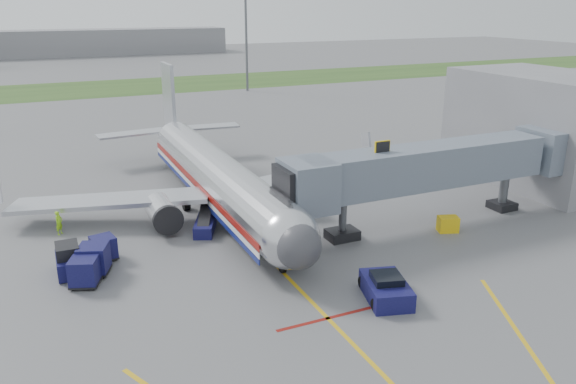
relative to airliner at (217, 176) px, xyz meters
name	(u,v)px	position (x,y,z in m)	size (l,w,h in m)	color
ground	(296,286)	(0.00, -15.25, -2.65)	(400.00, 400.00, 0.00)	#565659
grass_strip	(103,88)	(0.00, 74.75, -2.64)	(300.00, 25.00, 0.01)	#2D4C1E
apron_markings	(361,352)	(0.00, -22.65, -2.64)	(21.52, 50.00, 0.01)	gold
airliner	(217,176)	(0.00, 0.00, 0.00)	(32.10, 35.67, 10.25)	silver
jet_bridge	(425,168)	(12.86, -10.25, 1.82)	(25.30, 4.00, 6.90)	slate
terminal	(541,128)	(30.00, -5.25, 2.35)	(10.00, 16.00, 10.00)	slate
light_mast_right	(246,33)	(25.00, 59.75, 8.13)	(2.00, 0.44, 20.40)	#595B60
distant_terminal	(35,44)	(-10.00, 154.75, 1.35)	(120.00, 14.00, 8.00)	slate
pushback_tug	(386,289)	(4.00, -18.75, -2.01)	(3.14, 4.11, 1.52)	#0E0D3B
baggage_tug	(69,261)	(-12.14, -7.89, -1.79)	(1.47, 2.79, 1.94)	#0E0D3B
baggage_cart_a	(94,259)	(-10.71, -8.60, -1.68)	(2.26, 2.26, 1.89)	#0E0D3B
baggage_cart_b	(104,248)	(-9.92, -6.76, -1.83)	(1.76, 1.76, 1.60)	#0E0D3B
baggage_cart_c	(84,272)	(-11.41, -9.99, -1.76)	(2.07, 2.07, 1.74)	#0E0D3B
belt_loader	(205,225)	(-2.49, -4.77, -2.15)	(2.63, 4.21, 2.01)	#0E0D3B
ground_power_cart	(448,224)	(13.78, -12.25, -2.08)	(1.68, 1.38, 1.15)	gold
ramp_worker	(59,223)	(-12.31, -0.97, -1.76)	(0.64, 0.42, 1.77)	#93DB19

